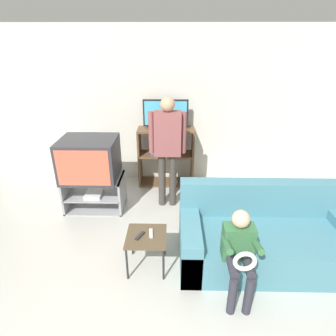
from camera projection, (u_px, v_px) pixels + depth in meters
wall_back at (169, 108)px, 4.76m from camera, size 6.40×0.06×2.60m
tv_stand at (95, 193)px, 4.25m from camera, size 0.87×0.52×0.51m
television_main at (90, 159)px, 4.02m from camera, size 0.79×0.66×0.59m
media_shelf at (166, 156)px, 4.86m from camera, size 0.95×0.37×1.01m
television_flat at (166, 115)px, 4.58m from camera, size 0.74×0.20×0.48m
snack_table at (146, 240)px, 3.07m from camera, size 0.44×0.44×0.43m
remote_control_black at (140, 236)px, 3.03m from camera, size 0.10×0.14×0.02m
remote_control_white at (151, 233)px, 3.07m from camera, size 0.05×0.15×0.02m
couch at (265, 237)px, 3.25m from camera, size 1.98×0.93×0.85m
person_standing_adult at (167, 143)px, 4.01m from camera, size 0.53×0.20×1.67m
person_seated_child at (239, 250)px, 2.65m from camera, size 0.33×0.43×0.94m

